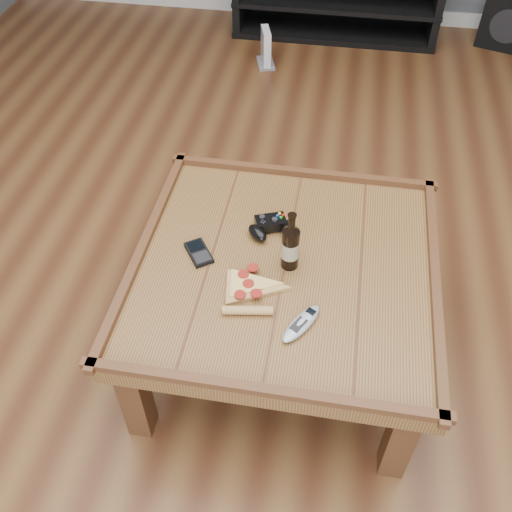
% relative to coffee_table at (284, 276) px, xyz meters
% --- Properties ---
extents(ground, '(6.00, 6.00, 0.00)m').
position_rel_coffee_table_xyz_m(ground, '(0.00, 0.00, -0.39)').
color(ground, '#482614').
rests_on(ground, ground).
extents(baseboard, '(5.00, 0.02, 0.10)m').
position_rel_coffee_table_xyz_m(baseboard, '(0.00, 2.99, -0.34)').
color(baseboard, silver).
rests_on(baseboard, ground).
extents(coffee_table, '(1.03, 1.03, 0.48)m').
position_rel_coffee_table_xyz_m(coffee_table, '(0.00, 0.00, 0.00)').
color(coffee_table, '#503016').
rests_on(coffee_table, ground).
extents(beer_bottle, '(0.06, 0.06, 0.22)m').
position_rel_coffee_table_xyz_m(beer_bottle, '(0.01, -0.00, 0.15)').
color(beer_bottle, black).
rests_on(beer_bottle, coffee_table).
extents(game_controller, '(0.17, 0.15, 0.05)m').
position_rel_coffee_table_xyz_m(game_controller, '(-0.07, 0.15, 0.08)').
color(game_controller, black).
rests_on(game_controller, coffee_table).
extents(pizza_slice, '(0.21, 0.30, 0.03)m').
position_rel_coffee_table_xyz_m(pizza_slice, '(-0.10, -0.14, 0.07)').
color(pizza_slice, tan).
rests_on(pizza_slice, coffee_table).
extents(smartphone, '(0.12, 0.14, 0.02)m').
position_rel_coffee_table_xyz_m(smartphone, '(-0.29, -0.00, 0.07)').
color(smartphone, black).
rests_on(smartphone, coffee_table).
extents(remote_control, '(0.13, 0.18, 0.03)m').
position_rel_coffee_table_xyz_m(remote_control, '(0.08, -0.24, 0.07)').
color(remote_control, '#999FA6').
rests_on(remote_control, coffee_table).
extents(game_console, '(0.15, 0.21, 0.23)m').
position_rel_coffee_table_xyz_m(game_console, '(-0.41, 2.20, -0.28)').
color(game_console, gray).
rests_on(game_console, ground).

